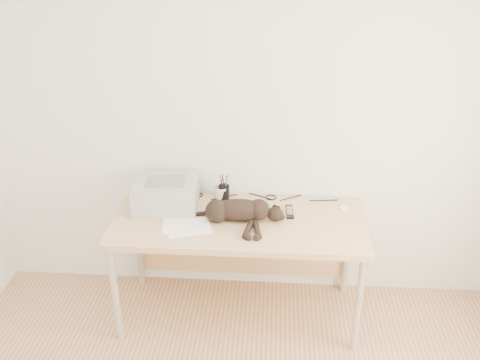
# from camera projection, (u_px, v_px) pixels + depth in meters

# --- Properties ---
(wall_back) EXTENTS (3.50, 0.00, 3.50)m
(wall_back) POSITION_uv_depth(u_px,v_px,m) (242.00, 117.00, 3.45)
(wall_back) COLOR white
(wall_back) RESTS_ON floor
(desk) EXTENTS (1.60, 0.70, 0.74)m
(desk) POSITION_uv_depth(u_px,v_px,m) (240.00, 231.00, 3.51)
(desk) COLOR tan
(desk) RESTS_ON floor
(printer) EXTENTS (0.42, 0.37, 0.19)m
(printer) POSITION_uv_depth(u_px,v_px,m) (166.00, 194.00, 3.50)
(printer) COLOR #ADADB2
(printer) RESTS_ON desk
(papers) EXTENTS (0.34, 0.27, 0.01)m
(papers) POSITION_uv_depth(u_px,v_px,m) (187.00, 227.00, 3.30)
(papers) COLOR white
(papers) RESTS_ON desk
(cat) EXTENTS (0.67, 0.31, 0.15)m
(cat) POSITION_uv_depth(u_px,v_px,m) (236.00, 211.00, 3.34)
(cat) COLOR black
(cat) RESTS_ON desk
(mug) EXTENTS (0.12, 0.12, 0.09)m
(mug) POSITION_uv_depth(u_px,v_px,m) (221.00, 193.00, 3.62)
(mug) COLOR white
(mug) RESTS_ON desk
(pen_cup) EXTENTS (0.07, 0.07, 0.19)m
(pen_cup) POSITION_uv_depth(u_px,v_px,m) (224.00, 192.00, 3.61)
(pen_cup) COLOR black
(pen_cup) RESTS_ON desk
(remote_grey) EXTENTS (0.12, 0.18, 0.02)m
(remote_grey) POSITION_uv_depth(u_px,v_px,m) (266.00, 206.00, 3.52)
(remote_grey) COLOR slate
(remote_grey) RESTS_ON desk
(remote_black) EXTENTS (0.05, 0.17, 0.02)m
(remote_black) POSITION_uv_depth(u_px,v_px,m) (290.00, 212.00, 3.46)
(remote_black) COLOR black
(remote_black) RESTS_ON desk
(mouse) EXTENTS (0.06, 0.10, 0.03)m
(mouse) POSITION_uv_depth(u_px,v_px,m) (344.00, 207.00, 3.50)
(mouse) COLOR white
(mouse) RESTS_ON desk
(cable_tangle) EXTENTS (1.36, 0.08, 0.01)m
(cable_tangle) POSITION_uv_depth(u_px,v_px,m) (242.00, 196.00, 3.65)
(cable_tangle) COLOR black
(cable_tangle) RESTS_ON desk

